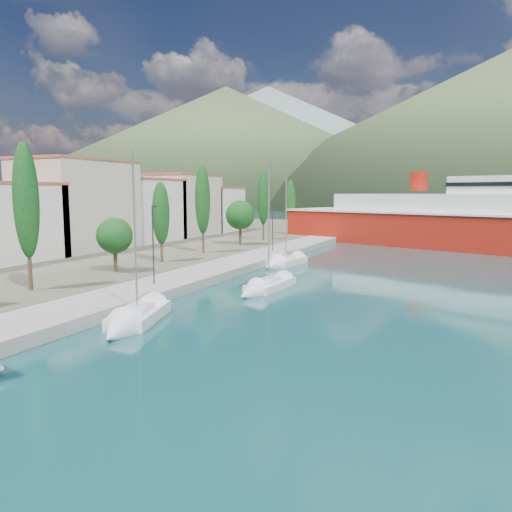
% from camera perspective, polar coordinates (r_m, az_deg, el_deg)
% --- Properties ---
extents(ground, '(1400.00, 1400.00, 0.00)m').
position_cam_1_polar(ground, '(138.27, 18.10, 3.60)').
color(ground, '#124245').
extents(quay, '(5.00, 88.00, 0.80)m').
position_cam_1_polar(quay, '(49.57, -3.91, -1.44)').
color(quay, gray).
rests_on(quay, ground).
extents(land_strip, '(70.00, 148.00, 0.70)m').
position_cam_1_polar(land_strip, '(81.29, -24.80, 1.26)').
color(land_strip, '#565644').
rests_on(land_strip, ground).
extents(town_buildings, '(9.20, 69.20, 11.30)m').
position_cam_1_polar(town_buildings, '(71.08, -16.41, 5.09)').
color(town_buildings, beige).
rests_on(town_buildings, land_strip).
extents(tree_row, '(4.02, 65.44, 10.84)m').
position_cam_1_polar(tree_row, '(58.90, -6.64, 5.16)').
color(tree_row, '#47301E').
rests_on(tree_row, land_strip).
extents(lamp_posts, '(0.15, 48.63, 6.06)m').
position_cam_1_polar(lamp_posts, '(39.86, -11.28, 1.67)').
color(lamp_posts, '#2D2D33').
rests_on(lamp_posts, quay).
extents(sailboat_near, '(4.50, 8.15, 11.23)m').
position_cam_1_polar(sailboat_near, '(30.13, -14.41, -7.50)').
color(sailboat_near, silver).
rests_on(sailboat_near, ground).
extents(sailboat_mid, '(2.60, 8.11, 11.50)m').
position_cam_1_polar(sailboat_mid, '(39.51, 0.46, -3.81)').
color(sailboat_mid, silver).
rests_on(sailboat_mid, ground).
extents(sailboat_far, '(3.39, 7.67, 10.90)m').
position_cam_1_polar(sailboat_far, '(53.44, 2.68, -0.90)').
color(sailboat_far, silver).
rests_on(sailboat_far, ground).
extents(ferry, '(59.05, 32.00, 11.60)m').
position_cam_1_polar(ferry, '(76.87, 23.52, 3.40)').
color(ferry, '#9E180D').
rests_on(ferry, ground).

